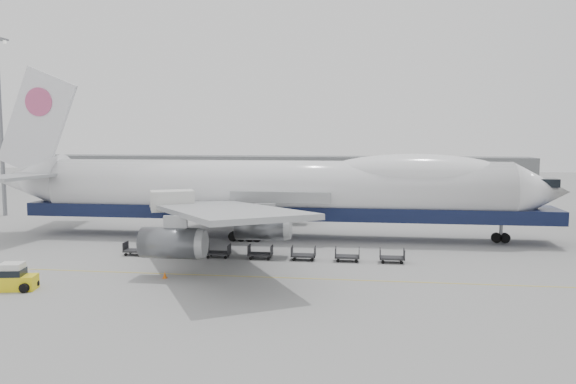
# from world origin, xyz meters

# --- Properties ---
(ground) EXTENTS (260.00, 260.00, 0.00)m
(ground) POSITION_xyz_m (0.00, 0.00, 0.00)
(ground) COLOR gray
(ground) RESTS_ON ground
(apron_line) EXTENTS (60.00, 0.15, 0.01)m
(apron_line) POSITION_xyz_m (0.00, -6.00, 0.01)
(apron_line) COLOR gold
(apron_line) RESTS_ON ground
(hangar) EXTENTS (110.00, 8.00, 7.00)m
(hangar) POSITION_xyz_m (-10.00, 70.00, 3.50)
(hangar) COLOR slate
(hangar) RESTS_ON ground
(floodlight_mast) EXTENTS (2.40, 2.40, 25.43)m
(floodlight_mast) POSITION_xyz_m (-42.00, 24.00, 14.27)
(floodlight_mast) COLOR slate
(floodlight_mast) RESTS_ON ground
(airliner) EXTENTS (67.00, 55.30, 19.98)m
(airliner) POSITION_xyz_m (0.64, 12.00, 5.62)
(airliner) COLOR white
(airliner) RESTS_ON ground
(catering_truck) EXTENTS (5.25, 4.48, 6.04)m
(catering_truck) POSITION_xyz_m (-9.83, 4.74, 3.43)
(catering_truck) COLOR navy
(catering_truck) RESTS_ON ground
(baggage_tug) EXTENTS (3.12, 2.08, 2.10)m
(baggage_tug) POSITION_xyz_m (-16.58, -12.26, 0.93)
(baggage_tug) COLOR yellow
(baggage_tug) RESTS_ON ground
(traffic_cone) EXTENTS (0.38, 0.38, 0.56)m
(traffic_cone) POSITION_xyz_m (-6.37, -7.42, 0.26)
(traffic_cone) COLOR #E2600B
(traffic_cone) RESTS_ON ground
(dolly_0) EXTENTS (2.30, 1.35, 1.30)m
(dolly_0) POSITION_xyz_m (-12.24, 0.76, 0.53)
(dolly_0) COLOR #2D2D30
(dolly_0) RESTS_ON ground
(dolly_1) EXTENTS (2.30, 1.35, 1.30)m
(dolly_1) POSITION_xyz_m (-8.09, 0.76, 0.53)
(dolly_1) COLOR #2D2D30
(dolly_1) RESTS_ON ground
(dolly_2) EXTENTS (2.30, 1.35, 1.30)m
(dolly_2) POSITION_xyz_m (-3.94, 0.76, 0.53)
(dolly_2) COLOR #2D2D30
(dolly_2) RESTS_ON ground
(dolly_3) EXTENTS (2.30, 1.35, 1.30)m
(dolly_3) POSITION_xyz_m (0.21, 0.76, 0.53)
(dolly_3) COLOR #2D2D30
(dolly_3) RESTS_ON ground
(dolly_4) EXTENTS (2.30, 1.35, 1.30)m
(dolly_4) POSITION_xyz_m (4.36, 0.76, 0.53)
(dolly_4) COLOR #2D2D30
(dolly_4) RESTS_ON ground
(dolly_5) EXTENTS (2.30, 1.35, 1.30)m
(dolly_5) POSITION_xyz_m (8.50, 0.76, 0.53)
(dolly_5) COLOR #2D2D30
(dolly_5) RESTS_ON ground
(dolly_6) EXTENTS (2.30, 1.35, 1.30)m
(dolly_6) POSITION_xyz_m (12.65, 0.76, 0.53)
(dolly_6) COLOR #2D2D30
(dolly_6) RESTS_ON ground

